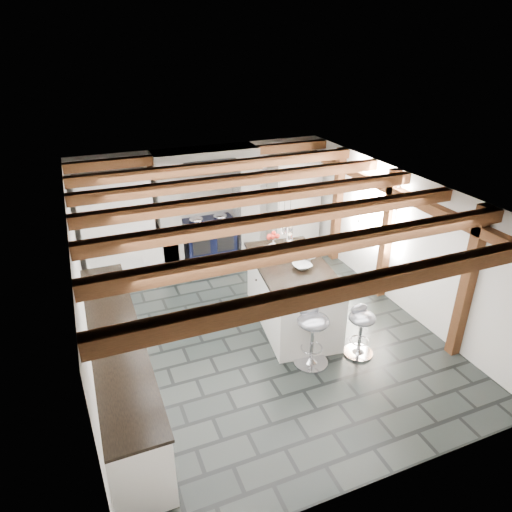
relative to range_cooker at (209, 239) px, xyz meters
name	(u,v)px	position (x,y,z in m)	size (l,w,h in m)	color
ground	(260,329)	(0.00, -2.68, -0.47)	(6.00, 6.00, 0.00)	black
room_shell	(195,240)	(-0.61, -1.26, 0.60)	(6.00, 6.03, 6.00)	silver
range_cooker	(209,239)	(0.00, 0.00, 0.00)	(1.00, 0.63, 0.99)	black
kitchen_island	(292,293)	(0.56, -2.65, 0.06)	(1.35, 2.19, 1.36)	white
bar_stool_near	(361,325)	(1.11, -3.78, 0.03)	(0.43, 0.43, 0.80)	silver
bar_stool_far	(312,330)	(0.36, -3.70, 0.10)	(0.49, 0.49, 0.92)	silver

